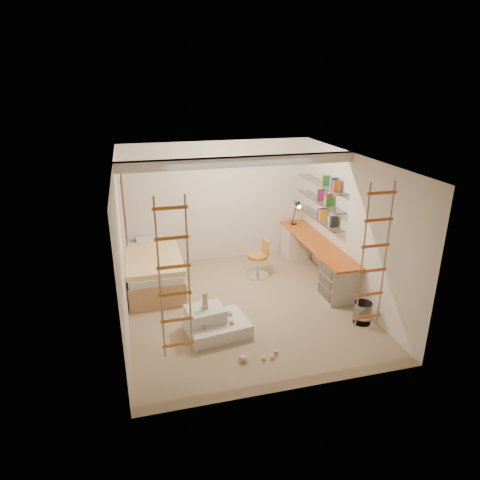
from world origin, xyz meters
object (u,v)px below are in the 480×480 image
object	(u,v)px
desk	(315,257)
swivel_chair	(259,263)
bed	(154,270)
play_platform	(214,323)

from	to	relation	value
desk	swivel_chair	size ratio (longest dim) A/B	3.54
swivel_chair	bed	bearing A→B (deg)	176.38
bed	swivel_chair	bearing A→B (deg)	-3.62
desk	play_platform	size ratio (longest dim) A/B	2.66
bed	play_platform	world-z (taller)	bed
swivel_chair	play_platform	distance (m)	2.18
bed	desk	bearing A→B (deg)	-6.49
bed	play_platform	bearing A→B (deg)	-67.15
desk	play_platform	xyz separation A→B (m)	(-2.40, -1.54, -0.24)
bed	play_platform	distance (m)	2.07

